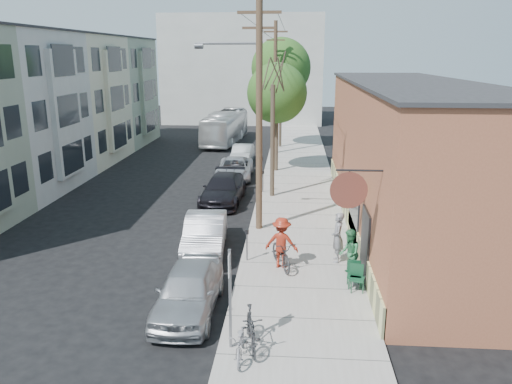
# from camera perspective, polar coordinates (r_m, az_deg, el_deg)

# --- Properties ---
(ground) EXTENTS (120.00, 120.00, 0.00)m
(ground) POSITION_cam_1_polar(r_m,az_deg,el_deg) (19.38, -7.78, -8.16)
(ground) COLOR black
(sidewalk) EXTENTS (4.50, 58.00, 0.15)m
(sidewalk) POSITION_cam_1_polar(r_m,az_deg,el_deg) (29.35, 4.82, 0.32)
(sidewalk) COLOR #A39D96
(sidewalk) RESTS_ON ground
(cafe_building) EXTENTS (6.60, 20.20, 6.61)m
(cafe_building) POSITION_cam_1_polar(r_m,az_deg,el_deg) (23.33, 16.83, 3.89)
(cafe_building) COLOR #985438
(cafe_building) RESTS_ON ground
(apartment_row) EXTENTS (6.30, 32.00, 9.00)m
(apartment_row) POSITION_cam_1_polar(r_m,az_deg,el_deg) (35.22, -22.60, 9.06)
(apartment_row) COLOR gray
(apartment_row) RESTS_ON ground
(end_cap_building) EXTENTS (18.00, 8.00, 12.00)m
(end_cap_building) POSITION_cam_1_polar(r_m,az_deg,el_deg) (59.66, -1.43, 13.81)
(end_cap_building) COLOR #B7B7B1
(end_cap_building) RESTS_ON ground
(sign_post) EXTENTS (0.07, 0.45, 2.80)m
(sign_post) POSITION_cam_1_polar(r_m,az_deg,el_deg) (13.18, -3.00, -11.07)
(sign_post) COLOR slate
(sign_post) RESTS_ON sidewalk
(parking_meter_near) EXTENTS (0.14, 0.14, 1.24)m
(parking_meter_near) POSITION_cam_1_polar(r_m,az_deg,el_deg) (18.85, -1.03, -5.47)
(parking_meter_near) COLOR slate
(parking_meter_near) RESTS_ON sidewalk
(parking_meter_far) EXTENTS (0.14, 0.14, 1.24)m
(parking_meter_far) POSITION_cam_1_polar(r_m,az_deg,el_deg) (28.19, 0.80, 1.64)
(parking_meter_far) COLOR slate
(parking_meter_far) RESTS_ON sidewalk
(utility_pole_near) EXTENTS (3.57, 0.28, 10.00)m
(utility_pole_near) POSITION_cam_1_polar(r_m,az_deg,el_deg) (21.37, 0.20, 9.26)
(utility_pole_near) COLOR #503A28
(utility_pole_near) RESTS_ON sidewalk
(utility_pole_far) EXTENTS (1.80, 0.28, 10.00)m
(utility_pole_far) POSITION_cam_1_polar(r_m,az_deg,el_deg) (39.20, 2.20, 11.98)
(utility_pole_far) COLOR #503A28
(utility_pole_far) RESTS_ON sidewalk
(tree_bare) EXTENTS (0.24, 0.24, 6.04)m
(tree_bare) POSITION_cam_1_polar(r_m,az_deg,el_deg) (27.03, 1.90, 5.77)
(tree_bare) COLOR #44392C
(tree_bare) RESTS_ON sidewalk
(tree_leafy_mid) EXTENTS (3.91, 3.91, 7.10)m
(tree_leafy_mid) POSITION_cam_1_polar(r_m,az_deg,el_deg) (33.02, 2.41, 11.21)
(tree_leafy_mid) COLOR #44392C
(tree_leafy_mid) RESTS_ON sidewalk
(tree_leafy_far) EXTENTS (4.86, 4.86, 8.93)m
(tree_leafy_far) POSITION_cam_1_polar(r_m,az_deg,el_deg) (42.01, 2.87, 13.98)
(tree_leafy_far) COLOR #44392C
(tree_leafy_far) RESTS_ON sidewalk
(patio_chair_a) EXTENTS (0.57, 0.57, 0.88)m
(patio_chair_a) POSITION_cam_1_polar(r_m,az_deg,el_deg) (17.23, 11.15, -9.29)
(patio_chair_a) COLOR #113F26
(patio_chair_a) RESTS_ON sidewalk
(patio_chair_b) EXTENTS (0.61, 0.61, 0.88)m
(patio_chair_b) POSITION_cam_1_polar(r_m,az_deg,el_deg) (16.99, 11.46, -9.67)
(patio_chair_b) COLOR #113F26
(patio_chair_b) RESTS_ON sidewalk
(patron_grey) EXTENTS (0.47, 0.71, 1.92)m
(patron_grey) POSITION_cam_1_polar(r_m,az_deg,el_deg) (18.97, 9.31, -5.13)
(patron_grey) COLOR slate
(patron_grey) RESTS_ON sidewalk
(patron_green) EXTENTS (0.67, 0.86, 1.74)m
(patron_green) POSITION_cam_1_polar(r_m,az_deg,el_deg) (17.79, 10.61, -6.93)
(patron_green) COLOR #327F4C
(patron_green) RESTS_ON sidewalk
(cyclist) EXTENTS (1.34, 0.92, 1.90)m
(cyclist) POSITION_cam_1_polar(r_m,az_deg,el_deg) (18.28, 2.94, -5.78)
(cyclist) COLOR maroon
(cyclist) RESTS_ON sidewalk
(cyclist_bike) EXTENTS (1.32, 2.15, 1.06)m
(cyclist_bike) POSITION_cam_1_polar(r_m,az_deg,el_deg) (18.43, 2.92, -6.99)
(cyclist_bike) COLOR black
(cyclist_bike) RESTS_ON sidewalk
(parked_bike_a) EXTENTS (0.85, 1.86, 1.08)m
(parked_bike_a) POSITION_cam_1_polar(r_m,az_deg,el_deg) (13.72, -0.58, -15.36)
(parked_bike_a) COLOR black
(parked_bike_a) RESTS_ON sidewalk
(parked_bike_b) EXTENTS (0.57, 1.56, 0.81)m
(parked_bike_b) POSITION_cam_1_polar(r_m,az_deg,el_deg) (13.39, -1.74, -16.87)
(parked_bike_b) COLOR slate
(parked_bike_b) RESTS_ON sidewalk
(car_0) EXTENTS (1.77, 4.37, 1.49)m
(car_0) POSITION_cam_1_polar(r_m,az_deg,el_deg) (15.72, -7.70, -11.02)
(car_0) COLOR #A7A9AF
(car_0) RESTS_ON ground
(car_1) EXTENTS (1.96, 4.62, 1.48)m
(car_1) POSITION_cam_1_polar(r_m,az_deg,el_deg) (20.23, -5.86, -4.79)
(car_1) COLOR #AFB0B7
(car_1) RESTS_ON ground
(car_2) EXTENTS (2.23, 5.10, 1.46)m
(car_2) POSITION_cam_1_polar(r_m,az_deg,el_deg) (26.83, -3.73, 0.33)
(car_2) COLOR black
(car_2) RESTS_ON ground
(car_3) EXTENTS (2.30, 4.77, 1.31)m
(car_3) POSITION_cam_1_polar(r_m,az_deg,el_deg) (32.02, -2.45, 2.71)
(car_3) COLOR #B3B4BC
(car_3) RESTS_ON ground
(car_4) EXTENTS (1.48, 4.01, 1.31)m
(car_4) POSITION_cam_1_polar(r_m,az_deg,el_deg) (36.73, -1.58, 4.37)
(car_4) COLOR #9FA3A6
(car_4) RESTS_ON ground
(bus) EXTENTS (3.13, 10.16, 2.79)m
(bus) POSITION_cam_1_polar(r_m,az_deg,el_deg) (45.35, -3.52, 7.42)
(bus) COLOR white
(bus) RESTS_ON ground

